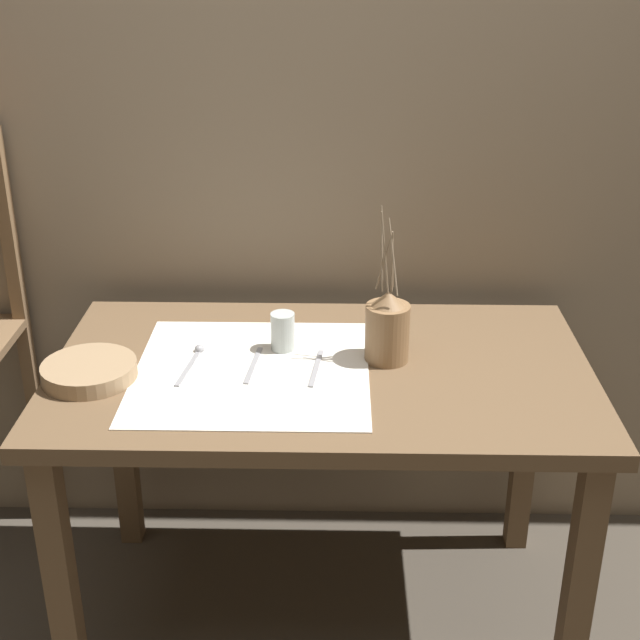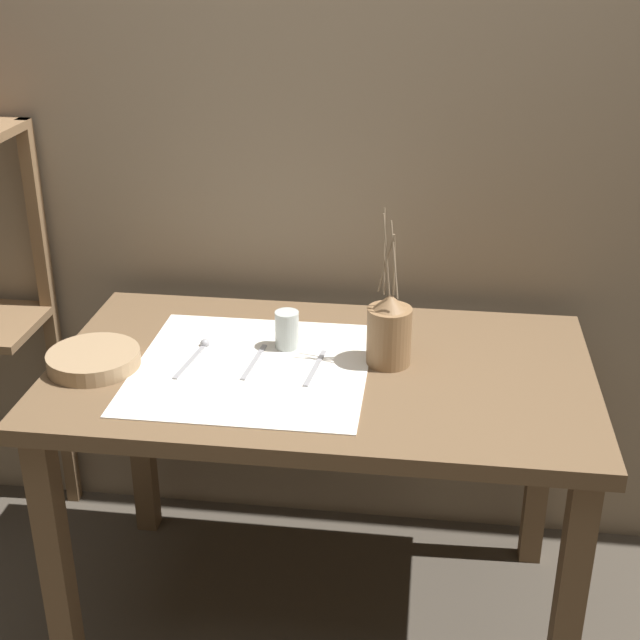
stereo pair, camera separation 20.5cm
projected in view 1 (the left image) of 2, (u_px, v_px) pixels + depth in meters
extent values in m
plane|color=#473F35|center=(321.00, 613.00, 2.42)|extent=(12.00, 12.00, 0.00)
cube|color=gray|center=(325.00, 134.00, 2.36)|extent=(7.00, 0.06, 2.40)
cube|color=brown|center=(321.00, 374.00, 2.11)|extent=(1.28, 0.74, 0.04)
cube|color=brown|center=(61.00, 585.00, 2.00)|extent=(0.06, 0.06, 0.72)
cube|color=brown|center=(578.00, 592.00, 1.98)|extent=(0.06, 0.06, 0.72)
cube|color=brown|center=(123.00, 437.00, 2.57)|extent=(0.06, 0.06, 0.72)
cube|color=brown|center=(525.00, 441.00, 2.54)|extent=(0.06, 0.06, 0.72)
cube|color=brown|center=(25.00, 340.00, 2.56)|extent=(0.04, 0.04, 1.23)
cube|color=white|center=(252.00, 371.00, 2.08)|extent=(0.55, 0.54, 0.00)
cylinder|color=olive|center=(387.00, 333.00, 2.11)|extent=(0.11, 0.11, 0.14)
cone|color=olive|center=(388.00, 299.00, 2.07)|extent=(0.08, 0.08, 0.04)
cylinder|color=#847056|center=(392.00, 266.00, 2.04)|extent=(0.01, 0.00, 0.13)
cylinder|color=#847056|center=(382.00, 249.00, 2.03)|extent=(0.01, 0.03, 0.20)
cylinder|color=#847056|center=(393.00, 260.00, 2.04)|extent=(0.01, 0.03, 0.15)
cylinder|color=#847056|center=(385.00, 253.00, 2.02)|extent=(0.02, 0.01, 0.19)
cylinder|color=#847056|center=(383.00, 263.00, 2.04)|extent=(0.03, 0.01, 0.13)
cylinder|color=#847056|center=(393.00, 257.00, 2.02)|extent=(0.03, 0.04, 0.17)
cylinder|color=#9E7F5B|center=(89.00, 371.00, 2.04)|extent=(0.22, 0.22, 0.04)
cylinder|color=#B7C1BC|center=(283.00, 331.00, 2.16)|extent=(0.06, 0.06, 0.09)
cube|color=#939399|center=(188.00, 368.00, 2.09)|extent=(0.04, 0.18, 0.00)
sphere|color=#939399|center=(199.00, 349.00, 2.17)|extent=(0.02, 0.02, 0.02)
cube|color=#939399|center=(253.00, 365.00, 2.10)|extent=(0.03, 0.18, 0.00)
cube|color=#939399|center=(316.00, 368.00, 2.09)|extent=(0.03, 0.18, 0.00)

